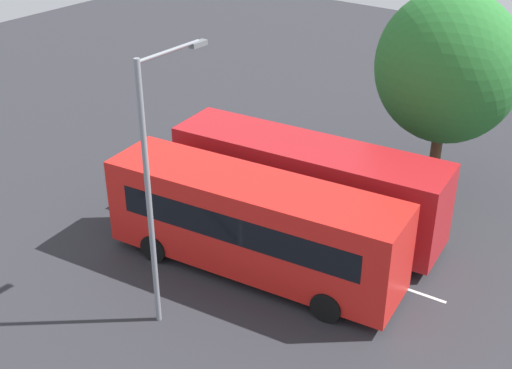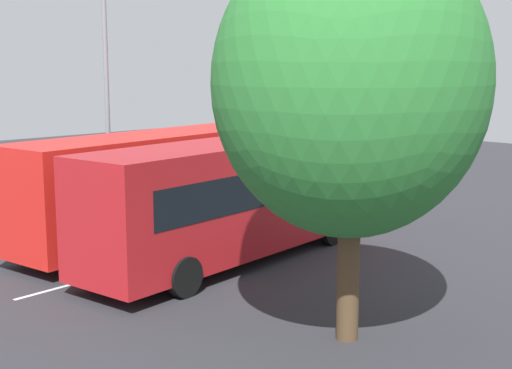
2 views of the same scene
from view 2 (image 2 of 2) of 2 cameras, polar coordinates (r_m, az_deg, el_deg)
name	(u,v)px [view 2 (image 2 of 2)]	position (r m, az deg, el deg)	size (l,w,h in m)	color
ground_plane	(213,246)	(21.76, -3.37, -4.87)	(66.28, 66.28, 0.00)	#2B2B30
bus_far_left	(235,196)	(19.83, -1.67, -0.90)	(10.15, 3.52, 3.32)	#AD191E
bus_center_left	(158,182)	(22.27, -7.71, 0.17)	(10.16, 3.63, 3.32)	red
pedestrian	(374,191)	(25.31, 9.31, -0.51)	(0.44, 0.44, 1.77)	#232833
street_lamp	(111,86)	(25.21, -11.38, 7.63)	(0.20, 2.62, 8.09)	gray
depot_tree	(352,84)	(13.79, 7.60, 7.86)	(5.56, 5.00, 7.95)	#4C3823
lane_stripe_outer_left	(213,246)	(21.76, -3.37, -4.86)	(13.21, 0.12, 0.01)	silver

